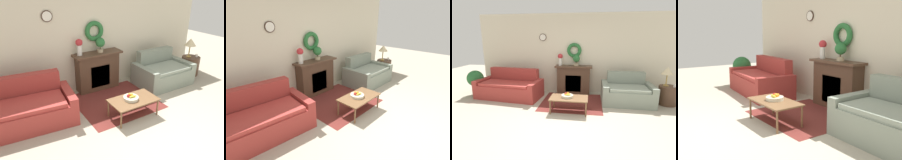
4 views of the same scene
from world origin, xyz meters
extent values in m
plane|color=#ADA38E|center=(0.00, 0.00, 0.00)|extent=(16.00, 16.00, 0.00)
cube|color=maroon|center=(0.01, 1.73, 0.00)|extent=(1.80, 1.66, 0.01)
cube|color=beige|center=(0.00, 2.78, 1.35)|extent=(6.80, 0.06, 2.70)
cylinder|color=#382319|center=(-1.11, 2.73, 1.92)|extent=(0.24, 0.02, 0.24)
cylinder|color=white|center=(-1.11, 2.72, 1.92)|extent=(0.21, 0.01, 0.21)
torus|color=#286633|center=(-0.02, 2.69, 1.49)|extent=(0.49, 0.11, 0.49)
cube|color=#4C3323|center=(-0.02, 2.58, 0.47)|extent=(1.10, 0.34, 0.94)
cube|color=black|center=(-0.02, 2.42, 0.40)|extent=(0.53, 0.02, 0.56)
cube|color=orange|center=(-0.02, 2.41, 0.33)|extent=(0.42, 0.01, 0.31)
cube|color=#4C3323|center=(-0.02, 2.55, 0.97)|extent=(1.24, 0.41, 0.05)
cube|color=#9E332D|center=(-2.06, 1.78, 0.22)|extent=(1.77, 0.91, 0.45)
cube|color=#9E332D|center=(-2.01, 2.25, 0.46)|extent=(1.72, 0.38, 0.91)
cube|color=#9E332D|center=(-1.11, 1.79, 0.29)|extent=(0.26, 0.96, 0.59)
cube|color=#AD3832|center=(-2.06, 1.78, 0.49)|extent=(1.70, 0.84, 0.08)
cube|color=gray|center=(1.64, 1.82, 0.22)|extent=(1.13, 0.77, 0.45)
cube|color=gray|center=(1.64, 2.31, 0.44)|extent=(1.12, 0.23, 0.89)
cube|color=gray|center=(0.99, 1.93, 0.29)|extent=(0.18, 0.98, 0.59)
cube|color=gray|center=(2.28, 1.92, 0.29)|extent=(0.18, 0.98, 0.59)
cube|color=gray|center=(1.64, 1.82, 0.49)|extent=(1.08, 0.71, 0.08)
cube|color=brown|center=(0.01, 1.05, 0.38)|extent=(0.99, 0.56, 0.03)
cylinder|color=brown|center=(-0.44, 0.81, 0.18)|extent=(0.04, 0.04, 0.37)
cylinder|color=brown|center=(0.46, 0.81, 0.18)|extent=(0.04, 0.04, 0.37)
cylinder|color=brown|center=(-0.44, 1.29, 0.18)|extent=(0.04, 0.04, 0.37)
cylinder|color=brown|center=(0.46, 1.29, 0.18)|extent=(0.04, 0.04, 0.37)
cylinder|color=beige|center=(-0.04, 1.08, 0.42)|extent=(0.32, 0.32, 0.06)
sphere|color=#B2231E|center=(-0.08, 1.10, 0.47)|extent=(0.07, 0.07, 0.07)
sphere|color=orange|center=(-0.03, 1.14, 0.47)|extent=(0.06, 0.06, 0.06)
sphere|color=orange|center=(-0.01, 1.09, 0.47)|extent=(0.08, 0.08, 0.08)
ellipsoid|color=yellow|center=(-0.02, 1.04, 0.47)|extent=(0.17, 0.06, 0.04)
cylinder|color=#4C3323|center=(2.80, 1.99, 0.28)|extent=(0.52, 0.52, 0.55)
cylinder|color=#B28E42|center=(2.73, 2.04, 0.56)|extent=(0.14, 0.14, 0.02)
cylinder|color=#B28E42|center=(2.73, 2.04, 0.73)|extent=(0.03, 0.03, 0.32)
cone|color=beige|center=(2.73, 2.04, 1.00)|extent=(0.32, 0.32, 0.21)
cylinder|color=silver|center=(2.91, 1.90, 0.60)|extent=(0.07, 0.07, 0.08)
cylinder|color=silver|center=(-0.48, 2.58, 1.11)|extent=(0.12, 0.12, 0.25)
sphere|color=#B72D33|center=(-0.48, 2.58, 1.30)|extent=(0.17, 0.17, 0.17)
cylinder|color=tan|center=(0.07, 2.56, 1.03)|extent=(0.15, 0.15, 0.08)
cylinder|color=#4C3823|center=(0.07, 2.56, 1.10)|extent=(0.02, 0.02, 0.06)
sphere|color=#286633|center=(0.07, 2.56, 1.23)|extent=(0.23, 0.23, 0.23)
camera|label=1|loc=(-2.38, -2.06, 2.62)|focal=35.00mm
camera|label=2|loc=(-2.98, -1.09, 2.23)|focal=28.00mm
camera|label=3|loc=(0.53, -3.25, 1.94)|focal=28.00mm
camera|label=4|loc=(3.73, -1.25, 1.58)|focal=42.00mm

